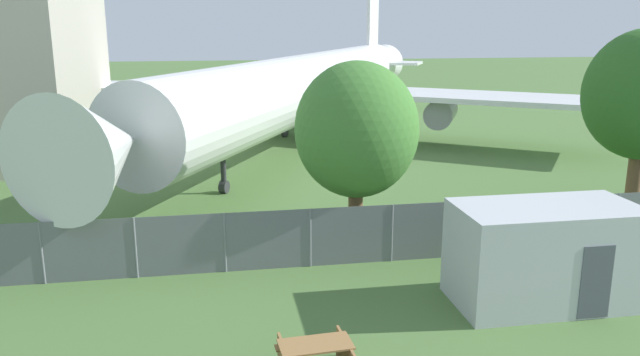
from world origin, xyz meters
The scene contains 5 objects.
perimeter_fence centered at (0.00, 11.27, 0.91)m, with size 56.07×0.07×1.83m.
airplane centered at (3.23, 31.27, 3.49)m, with size 34.92×41.86×11.09m.
portable_cabin centered at (5.67, 7.81, 1.32)m, with size 4.74×2.46×2.64m.
picnic_bench_near_cabin centered at (-0.84, 5.23, 0.47)m, with size 1.60×1.50×0.76m.
tree_left_of_cabin centered at (1.72, 12.70, 3.90)m, with size 3.94×3.94×6.09m.
Camera 1 is at (-2.73, -6.28, 7.20)m, focal length 35.00 mm.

